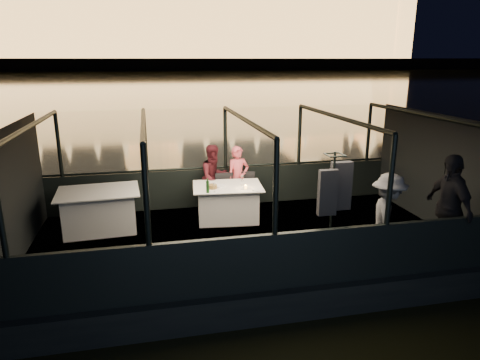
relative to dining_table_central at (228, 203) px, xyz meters
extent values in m
plane|color=black|center=(0.14, 79.00, -0.89)|extent=(500.00, 500.00, 0.00)
cube|color=black|center=(0.14, -1.00, -0.89)|extent=(8.60, 4.40, 1.00)
cube|color=black|center=(0.14, -1.00, -0.41)|extent=(8.00, 4.00, 0.04)
cube|color=black|center=(0.14, 1.00, 0.06)|extent=(8.00, 0.08, 0.90)
cube|color=black|center=(0.14, -3.00, 0.06)|extent=(8.00, 0.08, 0.90)
cube|color=#423D33|center=(0.14, 209.00, 0.11)|extent=(400.00, 140.00, 6.00)
cube|color=silver|center=(0.00, 0.00, 0.00)|extent=(1.54, 1.18, 0.77)
cube|color=silver|center=(-2.62, -0.04, 0.00)|extent=(1.65, 1.24, 0.84)
cube|color=black|center=(0.04, 0.45, 0.06)|extent=(0.43, 0.43, 0.87)
cube|color=black|center=(0.55, 0.45, 0.06)|extent=(0.54, 0.54, 0.87)
imported|color=#EB5561|center=(0.39, 0.72, 0.36)|extent=(0.59, 0.46, 1.45)
imported|color=#44131A|center=(-0.17, 0.72, 0.36)|extent=(0.89, 0.80, 1.52)
imported|color=silver|center=(2.26, -2.51, 0.47)|extent=(0.88, 1.15, 1.57)
imported|color=black|center=(3.33, -2.59, 0.47)|extent=(0.46, 1.10, 1.86)
cylinder|color=#163D16|center=(-0.48, -0.39, 0.53)|extent=(0.08, 0.08, 0.30)
cylinder|color=olive|center=(-0.34, -0.12, 0.42)|extent=(0.26, 0.26, 0.08)
cylinder|color=#FFAC3F|center=(0.33, -0.28, 0.42)|extent=(0.06, 0.06, 0.07)
cylinder|color=silver|center=(0.56, -0.42, 0.39)|extent=(0.27, 0.27, 0.02)
cylinder|color=white|center=(-0.17, 0.00, 0.39)|extent=(0.35, 0.35, 0.02)
camera|label=1|loc=(-1.58, -8.55, 2.97)|focal=32.00mm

